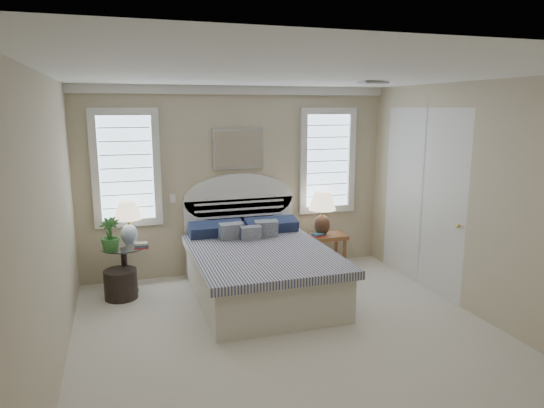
{
  "coord_description": "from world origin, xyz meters",
  "views": [
    {
      "loc": [
        -1.66,
        -4.3,
        2.4
      ],
      "look_at": [
        0.04,
        1.0,
        1.29
      ],
      "focal_mm": 32.0,
      "sensor_mm": 36.0,
      "label": 1
    }
  ],
  "objects_px": {
    "floor_pot": "(121,284)",
    "bed": "(258,266)",
    "side_table_left": "(125,265)",
    "lamp_left": "(128,218)",
    "nightstand_right": "(328,244)",
    "lamp_right": "(322,208)"
  },
  "relations": [
    {
      "from": "bed",
      "to": "floor_pot",
      "type": "relative_size",
      "value": 5.5
    },
    {
      "from": "floor_pot",
      "to": "lamp_right",
      "type": "relative_size",
      "value": 0.63
    },
    {
      "from": "floor_pot",
      "to": "bed",
      "type": "bearing_deg",
      "value": -13.53
    },
    {
      "from": "side_table_left",
      "to": "lamp_right",
      "type": "bearing_deg",
      "value": 2.55
    },
    {
      "from": "bed",
      "to": "nightstand_right",
      "type": "bearing_deg",
      "value": 28.03
    },
    {
      "from": "nightstand_right",
      "to": "lamp_right",
      "type": "relative_size",
      "value": 0.81
    },
    {
      "from": "bed",
      "to": "nightstand_right",
      "type": "height_order",
      "value": "bed"
    },
    {
      "from": "lamp_left",
      "to": "lamp_right",
      "type": "xyz_separation_m",
      "value": [
        2.77,
        0.0,
        -0.05
      ]
    },
    {
      "from": "lamp_right",
      "to": "nightstand_right",
      "type": "bearing_deg",
      "value": -15.1
    },
    {
      "from": "nightstand_right",
      "to": "side_table_left",
      "type": "bearing_deg",
      "value": -178.06
    },
    {
      "from": "side_table_left",
      "to": "bed",
      "type": "bearing_deg",
      "value": -19.74
    },
    {
      "from": "lamp_right",
      "to": "lamp_left",
      "type": "bearing_deg",
      "value": -179.91
    },
    {
      "from": "side_table_left",
      "to": "floor_pot",
      "type": "distance_m",
      "value": 0.27
    },
    {
      "from": "nightstand_right",
      "to": "lamp_right",
      "type": "height_order",
      "value": "lamp_right"
    },
    {
      "from": "nightstand_right",
      "to": "lamp_left",
      "type": "height_order",
      "value": "lamp_left"
    },
    {
      "from": "side_table_left",
      "to": "lamp_left",
      "type": "relative_size",
      "value": 1.09
    },
    {
      "from": "side_table_left",
      "to": "lamp_left",
      "type": "distance_m",
      "value": 0.61
    },
    {
      "from": "side_table_left",
      "to": "lamp_right",
      "type": "relative_size",
      "value": 0.96
    },
    {
      "from": "side_table_left",
      "to": "nightstand_right",
      "type": "distance_m",
      "value": 2.95
    },
    {
      "from": "lamp_left",
      "to": "floor_pot",
      "type": "bearing_deg",
      "value": -115.21
    },
    {
      "from": "bed",
      "to": "lamp_right",
      "type": "relative_size",
      "value": 3.46
    },
    {
      "from": "floor_pot",
      "to": "lamp_right",
      "type": "bearing_deg",
      "value": 6.03
    }
  ]
}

